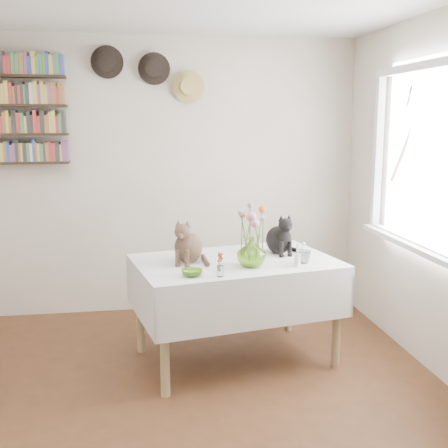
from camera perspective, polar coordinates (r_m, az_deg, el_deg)
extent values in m
cube|color=brown|center=(3.39, -7.47, -21.31)|extent=(4.04, 4.54, 0.04)
cube|color=silver|center=(5.18, -8.57, 4.76)|extent=(4.04, 0.04, 2.54)
cube|color=white|center=(4.20, 19.71, 6.35)|extent=(0.01, 1.40, 1.20)
cube|color=white|center=(4.21, 20.26, 14.92)|extent=(0.06, 1.52, 0.06)
cube|color=white|center=(4.29, 19.19, -2.06)|extent=(0.06, 1.52, 0.06)
cube|color=white|center=(4.85, 15.58, 7.07)|extent=(0.06, 0.06, 1.20)
cube|color=white|center=(4.28, 18.83, -2.08)|extent=(0.12, 1.50, 0.04)
cube|color=white|center=(4.08, 1.17, -4.11)|extent=(1.57, 1.17, 0.06)
cylinder|color=#9E8B5E|center=(3.68, -6.06, -12.11)|extent=(0.06, 0.06, 0.70)
cylinder|color=#9E8B5E|center=(4.14, 11.37, -9.61)|extent=(0.06, 0.06, 0.70)
cylinder|color=#9E8B5E|center=(4.37, -8.51, -8.45)|extent=(0.06, 0.06, 0.70)
cylinder|color=#9E8B5E|center=(4.76, 6.62, -6.77)|extent=(0.06, 0.06, 0.70)
imported|color=#A0D54D|center=(3.88, 2.80, -2.85)|extent=(0.22, 0.22, 0.21)
imported|color=#A0D54D|center=(3.66, -3.26, -4.98)|extent=(0.16, 0.16, 0.04)
imported|color=white|center=(4.01, 8.12, -3.33)|extent=(0.13, 0.13, 0.09)
cylinder|color=white|center=(3.92, 7.45, -3.67)|extent=(0.05, 0.05, 0.09)
cylinder|color=white|center=(3.90, 7.48, -2.51)|extent=(0.02, 0.02, 0.07)
cylinder|color=white|center=(3.65, -0.37, -4.80)|extent=(0.05, 0.05, 0.07)
cone|color=white|center=(4.28, 8.06, -2.60)|extent=(0.05, 0.05, 0.07)
sphere|color=beige|center=(4.27, 8.07, -2.02)|extent=(0.03, 0.03, 0.03)
cylinder|color=#4C7233|center=(3.86, 2.35, -1.45)|extent=(0.01, 0.01, 0.30)
sphere|color=pink|center=(3.83, 2.36, 0.74)|extent=(0.07, 0.07, 0.07)
cylinder|color=#4C7233|center=(3.85, 3.45, -1.80)|extent=(0.01, 0.01, 0.26)
sphere|color=pink|center=(3.82, 3.48, 0.11)|extent=(0.06, 0.06, 0.06)
cylinder|color=#4C7233|center=(3.89, 3.59, -1.06)|extent=(0.01, 0.01, 0.34)
sphere|color=#D55A24|center=(3.86, 3.62, 1.42)|extent=(0.06, 0.06, 0.06)
cylinder|color=#4C7233|center=(3.88, 1.83, -1.30)|extent=(0.01, 0.01, 0.31)
sphere|color=#D55A24|center=(3.85, 1.84, 0.96)|extent=(0.05, 0.05, 0.05)
cylinder|color=#4C7233|center=(3.90, 2.67, -0.81)|extent=(0.01, 0.01, 0.37)
sphere|color=#999E93|center=(3.86, 2.69, 1.88)|extent=(0.04, 0.04, 0.04)
cylinder|color=#4C7233|center=(3.81, 2.17, -1.36)|extent=(0.01, 0.01, 0.33)
sphere|color=#999E93|center=(3.78, 2.19, 1.08)|extent=(0.04, 0.04, 0.04)
cylinder|color=#4C7233|center=(3.83, 3.96, -1.63)|extent=(0.01, 0.01, 0.29)
sphere|color=#999E93|center=(3.80, 3.99, 0.51)|extent=(0.04, 0.04, 0.04)
cube|color=black|center=(5.16, -20.96, 5.83)|extent=(1.00, 0.16, 0.02)
cube|color=black|center=(5.15, -21.14, 8.49)|extent=(1.00, 0.16, 0.02)
cube|color=black|center=(5.15, -21.32, 11.16)|extent=(1.00, 0.16, 0.02)
cube|color=black|center=(5.16, -21.50, 13.81)|extent=(1.00, 0.16, 0.02)
cylinder|color=black|center=(5.12, -11.79, 15.81)|extent=(0.28, 0.02, 0.28)
cylinder|color=black|center=(5.08, -11.81, 15.85)|extent=(0.16, 0.08, 0.16)
cylinder|color=black|center=(5.11, -7.12, 15.39)|extent=(0.28, 0.02, 0.28)
cylinder|color=black|center=(5.07, -7.10, 15.43)|extent=(0.16, 0.08, 0.16)
cylinder|color=tan|center=(5.12, -3.62, 13.75)|extent=(0.28, 0.02, 0.28)
cylinder|color=tan|center=(5.08, -3.58, 13.78)|extent=(0.16, 0.08, 0.16)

